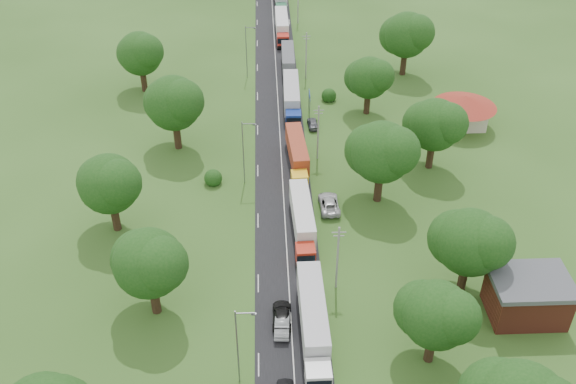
{
  "coord_description": "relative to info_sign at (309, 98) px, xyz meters",
  "views": [
    {
      "loc": [
        -2.32,
        -61.31,
        52.95
      ],
      "look_at": [
        0.5,
        8.21,
        3.0
      ],
      "focal_mm": 40.0,
      "sensor_mm": 36.0,
      "label": 1
    }
  ],
  "objects": [
    {
      "name": "pole_1",
      "position": [
        0.3,
        -42.0,
        1.68
      ],
      "size": [
        1.6,
        0.24,
        9.0
      ],
      "color": "gray",
      "rests_on": "ground"
    },
    {
      "name": "car_verge_near",
      "position": [
        0.9,
        -26.64,
        -2.21
      ],
      "size": [
        2.78,
        5.75,
        1.58
      ],
      "primitive_type": "imported",
      "rotation": [
        0.0,
        0.0,
        3.17
      ],
      "color": "#BBBBBB",
      "rests_on": "ground"
    },
    {
      "name": "road",
      "position": [
        -5.2,
        -15.0,
        -3.0
      ],
      "size": [
        8.0,
        200.0,
        0.04
      ],
      "primitive_type": "cube",
      "color": "black",
      "rests_on": "ground"
    },
    {
      "name": "tree_4",
      "position": [
        7.79,
        -24.83,
        4.85
      ],
      "size": [
        9.6,
        9.6,
        12.05
      ],
      "color": "#382616",
      "rests_on": "ground"
    },
    {
      "name": "truck_2",
      "position": [
        -2.87,
        -15.96,
        -0.97
      ],
      "size": [
        3.09,
        13.87,
        3.83
      ],
      "color": "yellow",
      "rests_on": "ground"
    },
    {
      "name": "tree_7",
      "position": [
        18.79,
        15.17,
        4.85
      ],
      "size": [
        9.6,
        9.6,
        12.05
      ],
      "color": "#382616",
      "rests_on": "ground"
    },
    {
      "name": "truck_5",
      "position": [
        -3.49,
        34.89,
        -0.83
      ],
      "size": [
        2.59,
        14.78,
        4.1
      ],
      "color": "red",
      "rests_on": "ground"
    },
    {
      "name": "tree_13",
      "position": [
        -29.21,
        10.16,
        4.22
      ],
      "size": [
        8.8,
        8.8,
        11.07
      ],
      "color": "#382616",
      "rests_on": "ground"
    },
    {
      "name": "pole_4",
      "position": [
        0.3,
        42.0,
        1.68
      ],
      "size": [
        1.6,
        0.24,
        9.0
      ],
      "color": "gray",
      "rests_on": "ground"
    },
    {
      "name": "car_verge_far",
      "position": [
        0.3,
        -4.36,
        -2.33
      ],
      "size": [
        1.8,
        4.05,
        1.35
      ],
      "primitive_type": "imported",
      "rotation": [
        0.0,
        0.0,
        3.19
      ],
      "color": "#585A60",
      "rests_on": "ground"
    },
    {
      "name": "pole_2",
      "position": [
        0.3,
        -14.0,
        1.68
      ],
      "size": [
        1.6,
        0.24,
        9.0
      ],
      "color": "gray",
      "rests_on": "ground"
    },
    {
      "name": "tree_12",
      "position": [
        -21.21,
        -9.83,
        4.85
      ],
      "size": [
        9.6,
        9.6,
        12.05
      ],
      "color": "#382616",
      "rests_on": "ground"
    },
    {
      "name": "car_lane_rear",
      "position": [
        -6.2,
        -47.0,
        -2.26
      ],
      "size": [
        2.23,
        5.18,
        1.49
      ],
      "primitive_type": "imported",
      "rotation": [
        0.0,
        0.0,
        3.11
      ],
      "color": "black",
      "rests_on": "ground"
    },
    {
      "name": "car_lane_mid",
      "position": [
        -6.2,
        -48.15,
        -2.26
      ],
      "size": [
        1.87,
        4.61,
        1.49
      ],
      "primitive_type": "imported",
      "rotation": [
        0.0,
        0.0,
        3.08
      ],
      "color": "#92969A",
      "rests_on": "ground"
    },
    {
      "name": "tree_3",
      "position": [
        14.79,
        -42.84,
        4.22
      ],
      "size": [
        8.8,
        8.8,
        11.07
      ],
      "color": "#382616",
      "rests_on": "ground"
    },
    {
      "name": "house_cream",
      "position": [
        24.8,
        -5.0,
        0.64
      ],
      "size": [
        10.08,
        10.08,
        5.8
      ],
      "color": "beige",
      "rests_on": "ground"
    },
    {
      "name": "truck_1",
      "position": [
        -3.03,
        -31.81,
        -0.93
      ],
      "size": [
        2.87,
        14.12,
        3.9
      ],
      "color": "#AD2413",
      "rests_on": "ground"
    },
    {
      "name": "lamp_2",
      "position": [
        -10.55,
        15.0,
        2.55
      ],
      "size": [
        2.03,
        0.22,
        10.0
      ],
      "color": "slate",
      "rests_on": "ground"
    },
    {
      "name": "truck_4",
      "position": [
        -2.88,
        16.98,
        -1.01
      ],
      "size": [
        2.47,
        13.53,
        3.75
      ],
      "color": "#B9B9B9",
      "rests_on": "ground"
    },
    {
      "name": "tree_2",
      "position": [
        8.79,
        -52.86,
        3.59
      ],
      "size": [
        8.0,
        8.0,
        10.1
      ],
      "color": "#382616",
      "rests_on": "ground"
    },
    {
      "name": "tree_10",
      "position": [
        -20.21,
        -44.84,
        4.22
      ],
      "size": [
        8.8,
        8.8,
        11.07
      ],
      "color": "#382616",
      "rests_on": "ground"
    },
    {
      "name": "lamp_0",
      "position": [
        -10.55,
        -55.0,
        2.55
      ],
      "size": [
        2.03,
        0.22,
        10.0
      ],
      "color": "slate",
      "rests_on": "ground"
    },
    {
      "name": "tree_6",
      "position": [
        9.79,
        0.14,
        3.59
      ],
      "size": [
        8.0,
        8.0,
        10.1
      ],
      "color": "#382616",
      "rests_on": "ground"
    },
    {
      "name": "info_sign",
      "position": [
        0.0,
        0.0,
        0.0
      ],
      "size": [
        0.12,
        3.1,
        4.1
      ],
      "color": "slate",
      "rests_on": "ground"
    },
    {
      "name": "truck_3",
      "position": [
        -2.92,
        1.94,
        -0.78
      ],
      "size": [
        2.84,
        15.1,
        4.18
      ],
      "color": "navy",
      "rests_on": "ground"
    },
    {
      "name": "house_brick",
      "position": [
        20.8,
        -47.0,
        -0.35
      ],
      "size": [
        8.6,
        6.6,
        5.2
      ],
      "color": "maroon",
      "rests_on": "ground"
    },
    {
      "name": "tree_11",
      "position": [
        -27.21,
        -29.84,
        4.22
      ],
      "size": [
        8.8,
        8.8,
        11.07
      ],
      "color": "#382616",
      "rests_on": "ground"
    },
    {
      "name": "truck_0",
      "position": [
        -2.93,
        -49.42,
        -0.74
      ],
      "size": [
        2.79,
        15.39,
        4.27
      ],
      "color": "silver",
      "rests_on": "ground"
    },
    {
      "name": "tree_5",
      "position": [
        16.79,
        -16.84,
        4.22
      ],
      "size": [
        8.8,
        8.8,
        11.07
      ],
      "color": "#382616",
      "rests_on": "ground"
    },
    {
      "name": "lamp_1",
      "position": [
        -10.55,
        -20.0,
        2.55
      ],
      "size": [
        2.03,
        0.22,
        10.0
      ],
      "color": "slate",
      "rests_on": "ground"
    },
    {
      "name": "pole_3",
      "position": [
        0.3,
        14.0,
        1.68
      ],
      "size": [
        1.6,
        0.24,
        9.0
      ],
      "color": "gray",
      "rests_on": "ground"
    },
    {
      "name": "ground",
      "position": [
        -5.2,
        -35.0,
        -3.0
      ],
      "size": [
        260.0,
        260.0,
        0.0
      ],
      "primitive_type": "plane",
      "color": "#2C4E1A",
      "rests_on": "ground"
    }
  ]
}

